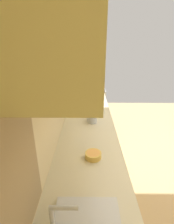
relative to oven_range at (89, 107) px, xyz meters
name	(u,v)px	position (x,y,z in m)	size (l,w,h in m)	color
wall_back	(55,84)	(-1.66, 0.38, 0.91)	(4.16, 0.12, 2.75)	beige
counter_run	(88,173)	(-1.98, 0.02, -0.01)	(3.38, 0.62, 0.90)	#DACC74
upper_cabinets	(72,22)	(-1.98, 0.15, 1.48)	(1.99, 0.34, 0.70)	#D8C773
window_back_wall	(15,180)	(-2.93, 0.31, 0.83)	(0.47, 0.02, 0.66)	#997A4C
oven_range	(89,107)	(0.00, 0.00, 0.00)	(0.60, 0.65, 1.08)	#B7BABF
microwave	(87,90)	(-0.74, 0.04, 0.60)	(0.45, 0.38, 0.33)	white
bowl	(93,155)	(-2.28, -0.02, 0.46)	(0.14, 0.14, 0.05)	gold
kettle	(92,117)	(-1.62, -0.02, 0.50)	(0.16, 0.12, 0.15)	#B7BABF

